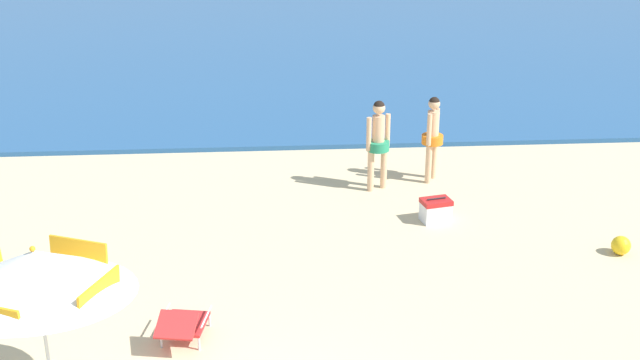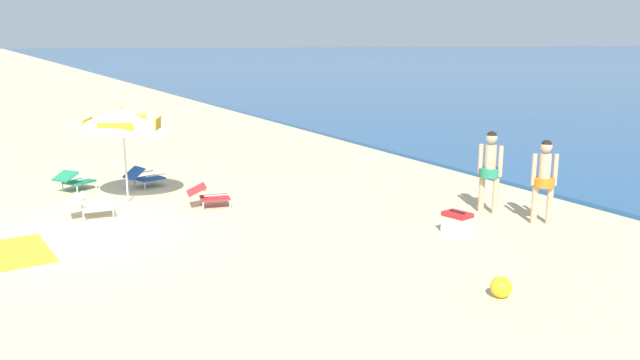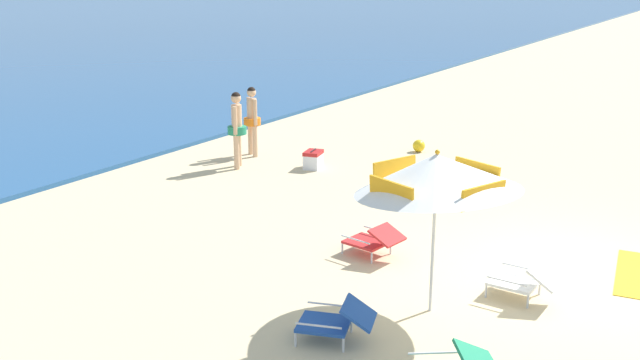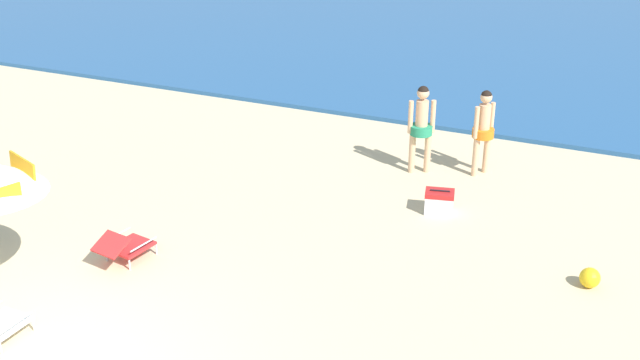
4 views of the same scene
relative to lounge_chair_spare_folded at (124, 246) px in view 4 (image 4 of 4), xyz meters
The scene contains 5 objects.
lounge_chair_spare_folded is the anchor object (origin of this frame).
person_standing_near_shore 6.89m from the lounge_chair_spare_folded, 51.48° to the left, with size 0.41×0.43×1.66m.
person_standing_beside 5.97m from the lounge_chair_spare_folded, 57.50° to the left, with size 0.46×0.42×1.72m.
cooler_box 5.30m from the lounge_chair_spare_folded, 41.19° to the left, with size 0.56×0.45×0.43m.
beach_ball 6.95m from the lounge_chair_spare_folded, 17.16° to the left, with size 0.30×0.30×0.30m, color yellow.
Camera 4 is at (6.04, -5.85, 6.35)m, focal length 45.04 mm.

